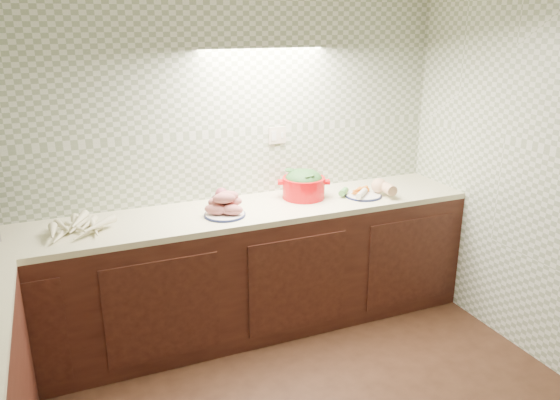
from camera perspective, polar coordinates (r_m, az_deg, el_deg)
name	(u,v)px	position (r m, az deg, el deg)	size (l,w,h in m)	color
room	(325,154)	(2.07, 4.73, 4.78)	(3.60, 3.60, 2.60)	black
counter	(138,363)	(2.98, -14.62, -16.19)	(3.60, 3.60, 0.90)	black
parsnip_pile	(80,228)	(3.46, -20.16, -2.79)	(0.37, 0.45, 0.07)	beige
sweet_potato_plate	(225,206)	(3.55, -5.78, -0.64)	(0.28, 0.27, 0.16)	#10173E
onion_bowl	(224,199)	(3.74, -5.91, 0.11)	(0.17, 0.17, 0.13)	black
dutch_oven	(304,184)	(3.87, 2.49, 1.67)	(0.39, 0.39, 0.21)	#C1060B
veg_plate	(370,190)	(3.99, 9.38, 1.06)	(0.39, 0.27, 0.12)	#10173E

